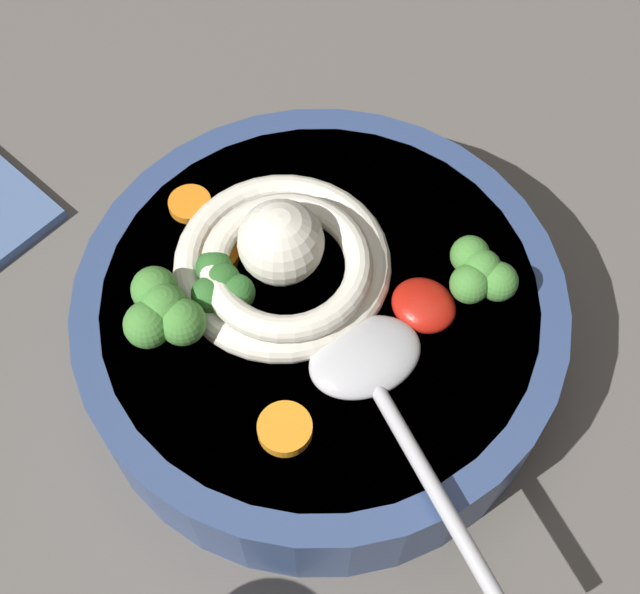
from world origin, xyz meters
TOP-DOWN VIEW (x-y plane):
  - table_slab at (0.00, 0.00)cm, footprint 91.18×91.18cm
  - soup_bowl at (-3.47, 1.66)cm, footprint 26.93×26.93cm
  - noodle_pile at (-5.84, 1.48)cm, footprint 12.97×12.72cm
  - soup_spoon at (2.06, -0.91)cm, footprint 17.03×10.34cm
  - chili_sauce_dollop at (1.38, 4.33)cm, footprint 3.51×3.16cm
  - broccoli_floret_beside_noodles at (2.83, 7.08)cm, footprint 4.12×3.55cm
  - broccoli_floret_near_spoon at (-7.28, -1.82)cm, footprint 3.82×3.28cm
  - broccoli_floret_far at (-8.28, -5.00)cm, footprint 4.77×4.10cm
  - carrot_slice_center at (-13.01, 1.68)cm, footprint 2.46×2.46cm
  - carrot_slice_right at (-9.60, -0.01)cm, footprint 2.79×2.79cm
  - carrot_slice_front at (-0.08, -5.41)cm, footprint 2.74×2.74cm

SIDE VIEW (x-z plane):
  - table_slab at x=0.00cm, z-range 0.00..2.58cm
  - soup_bowl at x=-3.47cm, z-range 2.68..8.73cm
  - carrot_slice_center at x=-13.01cm, z-range 8.63..9.17cm
  - carrot_slice_right at x=-9.60cm, z-range 8.63..9.28cm
  - carrot_slice_front at x=-0.08cm, z-range 8.63..9.35cm
  - chili_sauce_dollop at x=1.38cm, z-range 8.63..10.21cm
  - soup_spoon at x=2.06cm, z-range 8.63..10.23cm
  - noodle_pile at x=-5.84cm, z-range 7.65..12.86cm
  - broccoli_floret_near_spoon at x=-7.28cm, z-range 9.01..12.03cm
  - broccoli_floret_beside_noodles at x=2.83cm, z-range 9.04..12.30cm
  - broccoli_floret_far at x=-8.28cm, z-range 9.11..12.88cm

